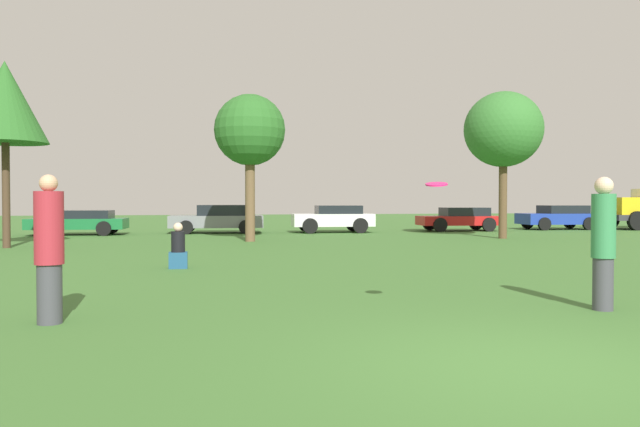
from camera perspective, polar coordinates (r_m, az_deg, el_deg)
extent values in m
plane|color=#3D6B2D|center=(6.15, 19.53, -13.50)|extent=(120.00, 120.00, 0.00)
cylinder|color=#3F3F47|center=(8.44, -24.03, -6.90)|extent=(0.30, 0.30, 0.75)
cylinder|color=#A52633|center=(8.36, -24.08, -1.23)|extent=(0.36, 0.36, 0.92)
sphere|color=tan|center=(8.36, -24.11, 2.61)|extent=(0.22, 0.22, 0.22)
cylinder|color=#3F3F47|center=(9.53, 25.00, -6.02)|extent=(0.28, 0.28, 0.74)
cylinder|color=#337F4C|center=(9.46, 25.05, -1.06)|extent=(0.33, 0.33, 0.91)
sphere|color=beige|center=(9.45, 25.08, 2.38)|extent=(0.25, 0.25, 0.25)
cylinder|color=#F21E72|center=(8.10, 10.85, 2.71)|extent=(0.29, 0.29, 0.09)
cube|color=navy|center=(14.28, -13.16, -4.29)|extent=(0.41, 0.34, 0.37)
cylinder|color=black|center=(14.24, -13.17, -2.59)|extent=(0.31, 0.31, 0.47)
sphere|color=beige|center=(14.22, -13.17, -1.26)|extent=(0.21, 0.21, 0.21)
cylinder|color=#473323|center=(22.21, -27.36, 1.52)|extent=(0.24, 0.24, 3.42)
cone|color=#286023|center=(22.44, -27.44, 9.29)|extent=(2.65, 2.65, 2.65)
cylinder|color=brown|center=(22.99, -6.58, 1.68)|extent=(0.37, 0.37, 3.45)
sphere|color=#286023|center=(23.14, -6.59, 7.79)|extent=(2.67, 2.67, 2.67)
cylinder|color=brown|center=(25.69, 16.78, 1.71)|extent=(0.33, 0.33, 3.56)
ellipsoid|color=#33702D|center=(25.85, 16.82, 7.57)|extent=(3.14, 3.14, 3.04)
cube|color=#196633|center=(29.17, -21.75, -0.89)|extent=(4.24, 2.01, 0.47)
cube|color=black|center=(29.09, -21.16, -0.07)|extent=(2.37, 1.69, 0.36)
cylinder|color=black|center=(28.66, -24.67, -1.32)|extent=(0.65, 0.21, 0.64)
cylinder|color=black|center=(30.36, -23.71, -1.17)|extent=(0.65, 0.21, 0.64)
cylinder|color=black|center=(28.04, -19.63, -1.33)|extent=(0.65, 0.21, 0.64)
cylinder|color=black|center=(29.77, -18.94, -1.18)|extent=(0.65, 0.21, 0.64)
cube|color=slate|center=(29.13, -9.69, -0.73)|extent=(4.44, 2.06, 0.56)
cube|color=black|center=(29.11, -9.05, 0.31)|extent=(2.48, 1.73, 0.50)
cylinder|color=black|center=(28.30, -12.46, -1.27)|extent=(0.65, 0.25, 0.64)
cylinder|color=black|center=(30.11, -12.20, -1.12)|extent=(0.65, 0.25, 0.64)
cylinder|color=black|center=(28.22, -7.00, -1.26)|extent=(0.65, 0.25, 0.64)
cylinder|color=black|center=(30.03, -7.06, -1.11)|extent=(0.65, 0.25, 0.64)
cube|color=silver|center=(29.18, 1.17, -0.60)|extent=(3.93, 1.97, 0.59)
cube|color=black|center=(29.22, 1.73, 0.37)|extent=(2.20, 1.66, 0.40)
cylinder|color=black|center=(28.15, -0.93, -1.17)|extent=(0.73, 0.23, 0.72)
cylinder|color=black|center=(29.89, -1.35, -1.03)|extent=(0.73, 0.23, 0.72)
cylinder|color=black|center=(28.55, 3.81, -1.14)|extent=(0.73, 0.23, 0.72)
cylinder|color=black|center=(30.26, 3.13, -1.00)|extent=(0.73, 0.23, 0.72)
cube|color=red|center=(31.42, 12.87, -0.64)|extent=(4.13, 1.87, 0.46)
cube|color=black|center=(31.52, 13.39, 0.16)|extent=(2.30, 1.57, 0.42)
cylinder|color=black|center=(30.22, 11.20, -1.05)|extent=(0.70, 0.23, 0.69)
cylinder|color=black|center=(31.78, 10.22, -0.93)|extent=(0.70, 0.23, 0.69)
cylinder|color=black|center=(31.14, 15.56, -1.01)|extent=(0.70, 0.23, 0.69)
cylinder|color=black|center=(32.65, 14.41, -0.90)|extent=(0.70, 0.23, 0.69)
cube|color=#1E389E|center=(34.61, 21.39, -0.46)|extent=(4.08, 2.05, 0.57)
cube|color=black|center=(34.74, 21.82, 0.36)|extent=(2.28, 1.73, 0.42)
cylinder|color=black|center=(33.22, 20.30, -0.92)|extent=(0.68, 0.22, 0.67)
cylinder|color=black|center=(34.83, 18.88, -0.81)|extent=(0.68, 0.22, 0.67)
cylinder|color=black|center=(34.46, 23.92, -0.87)|extent=(0.68, 0.22, 0.67)
cylinder|color=black|center=(36.02, 22.38, -0.77)|extent=(0.68, 0.22, 0.67)
cube|color=gold|center=(36.25, 26.92, 0.64)|extent=(2.28, 2.26, 0.90)
cylinder|color=black|center=(35.20, 27.59, -0.61)|extent=(1.00, 0.33, 0.99)
cylinder|color=black|center=(37.04, 25.57, -0.50)|extent=(1.00, 0.33, 0.99)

